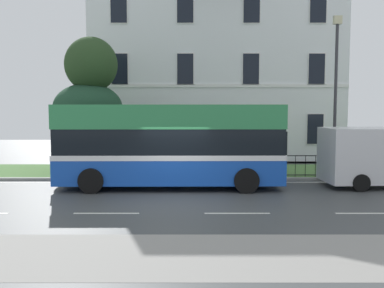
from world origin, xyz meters
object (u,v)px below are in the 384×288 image
Objects in this scene: evergreen_tree at (92,120)px; street_lamp_post at (334,86)px; single_decker_bus at (169,144)px; litter_bin at (256,161)px; georgian_townhouse at (212,61)px.

street_lamp_post is (11.38, -1.70, 1.61)m from evergreen_tree.
single_decker_bus is 7.29× the size of litter_bin.
evergreen_tree is (-6.35, -8.57, -3.80)m from georgian_townhouse.
street_lamp_post reaches higher than single_decker_bus.
single_decker_bus is 1.25× the size of street_lamp_post.
single_decker_bus is at bearing -144.88° from litter_bin.
georgian_townhouse reaches higher than litter_bin.
georgian_townhouse is 1.70× the size of single_decker_bus.
single_decker_bus is at bearing -45.47° from evergreen_tree.
georgian_townhouse is at bearing 53.46° from evergreen_tree.
evergreen_tree is at bearing 133.98° from single_decker_bus.
single_decker_bus is (-2.35, -12.63, -4.65)m from georgian_townhouse.
single_decker_bus is at bearing -162.19° from street_lamp_post.
street_lamp_post is (5.03, -10.27, -2.19)m from georgian_townhouse.
evergreen_tree is 11.61m from street_lamp_post.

